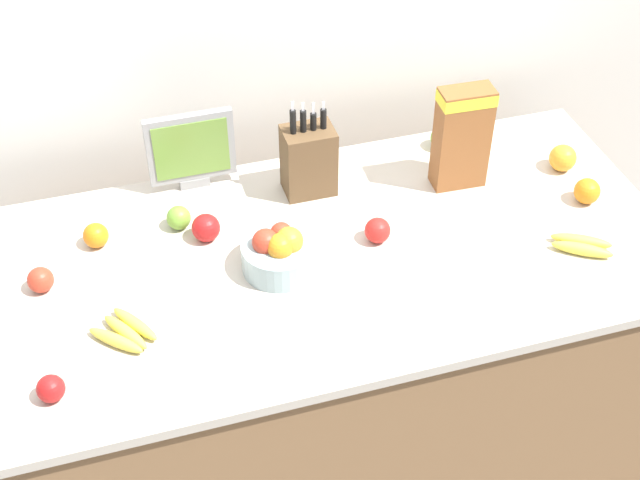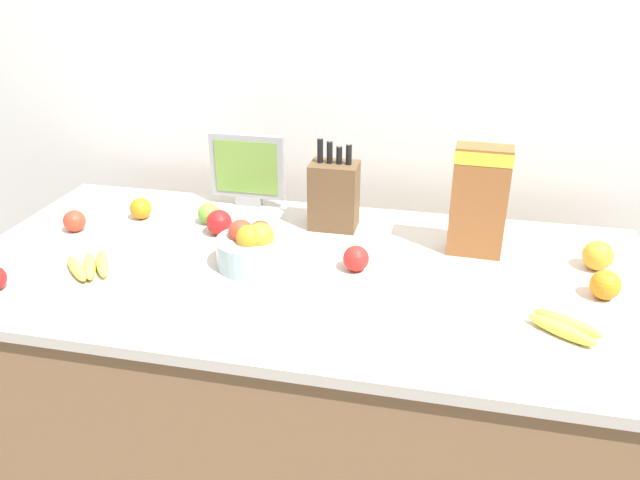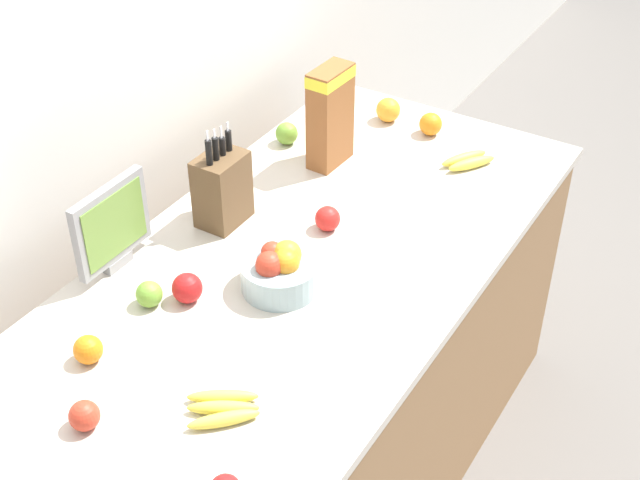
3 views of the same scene
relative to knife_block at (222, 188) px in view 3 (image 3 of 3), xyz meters
name	(u,v)px [view 3 (image 3 of 3)]	position (x,y,z in m)	size (l,w,h in m)	color
ground_plane	(306,475)	(-0.03, -0.29, -1.02)	(14.00, 14.00, 0.00)	slate
wall_back	(95,68)	(-0.03, 0.39, 0.28)	(9.00, 0.06, 2.60)	silver
counter	(305,377)	(-0.03, -0.29, -0.56)	(1.92, 0.93, 0.91)	olive
knife_block	(222,188)	(0.00, 0.00, 0.00)	(0.15, 0.11, 0.31)	brown
small_monitor	(112,226)	(-0.32, 0.11, 0.02)	(0.25, 0.03, 0.25)	gray
cereal_box	(330,113)	(0.43, -0.09, 0.07)	(0.16, 0.09, 0.32)	brown
fruit_bowl	(280,270)	(-0.17, -0.30, -0.05)	(0.20, 0.20, 0.13)	#99B2B7
banana_bunch_left	(468,161)	(0.64, -0.47, -0.09)	(0.17, 0.15, 0.03)	yellow
banana_bunch_right	(223,408)	(-0.60, -0.44, -0.09)	(0.18, 0.18, 0.03)	yellow
apple_near_bananas	(187,288)	(-0.33, -0.13, -0.07)	(0.08, 0.08, 0.08)	red
apple_rightmost	(328,219)	(0.12, -0.27, -0.07)	(0.07, 0.07, 0.07)	red
apple_front	(84,416)	(-0.78, -0.21, -0.07)	(0.07, 0.07, 0.07)	red
apple_middle	(149,294)	(-0.40, -0.06, -0.07)	(0.07, 0.07, 0.07)	#6B9E33
apple_by_knife_block	(287,133)	(0.46, 0.09, -0.07)	(0.07, 0.07, 0.07)	#6B9E33
orange_front_right	(388,110)	(0.76, -0.12, -0.07)	(0.08, 0.08, 0.08)	orange
orange_by_cereal	(88,350)	(-0.63, -0.07, -0.07)	(0.07, 0.07, 0.07)	orange
orange_front_center	(430,124)	(0.75, -0.28, -0.07)	(0.08, 0.08, 0.08)	orange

